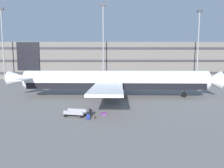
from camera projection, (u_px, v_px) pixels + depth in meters
The scene contains 11 objects.
ground_plane at pixel (101, 96), 39.62m from camera, with size 600.00×600.00×0.00m, color slate.
terminal_structure at pixel (105, 61), 84.44m from camera, with size 140.24×21.23×13.19m.
airliner at pixel (113, 81), 38.85m from camera, with size 39.55×32.03×10.17m.
light_mast_far_left at pixel (3, 39), 68.05m from camera, with size 1.80×0.50×23.63m.
light_mast_left at pixel (103, 37), 68.43m from camera, with size 1.80×0.50×24.96m.
light_mast_center_left at pixel (198, 41), 68.98m from camera, with size 1.80×0.50×23.07m.
suitcase_teal at pixel (91, 112), 25.87m from camera, with size 0.42×0.52×1.01m.
suitcase_upright at pixel (88, 117), 24.10m from camera, with size 0.42×0.28×0.88m.
suitcase_orange at pixel (104, 114), 26.25m from camera, with size 0.89×0.75×0.27m.
backpack_navy at pixel (94, 117), 24.51m from camera, with size 0.30×0.37×0.49m.
baggage_cart at pixel (75, 113), 25.56m from camera, with size 3.37×1.87×0.82m.
Camera 1 is at (1.48, -39.11, 6.92)m, focal length 33.39 mm.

